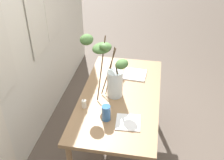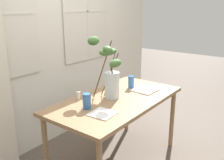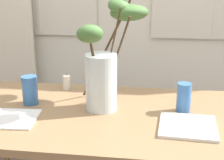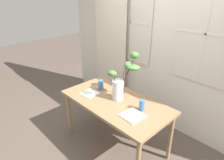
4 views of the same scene
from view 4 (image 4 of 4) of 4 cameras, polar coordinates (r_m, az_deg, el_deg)
ground at (r=3.27m, az=0.92°, el=-17.56°), size 14.00×14.00×0.00m
back_wall_with_windows at (r=3.34m, az=14.30°, el=9.96°), size 4.38×0.14×2.76m
curtain_sheer_side at (r=3.91m, az=-0.50°, el=11.08°), size 0.79×0.03×2.54m
dining_table at (r=2.84m, az=1.01°, el=-7.11°), size 1.53×0.80×0.78m
vase_with_branches at (r=2.73m, az=2.95°, el=-0.03°), size 0.38×0.51×0.64m
drinking_glass_blue_left at (r=3.06m, az=-3.16°, el=-1.39°), size 0.08×0.08×0.15m
drinking_glass_blue_right at (r=2.60m, az=8.35°, el=-6.95°), size 0.07×0.07×0.15m
plate_square_left at (r=2.99m, az=-6.18°, el=-3.71°), size 0.23×0.23×0.01m
plate_square_right at (r=2.51m, az=5.78°, el=-9.90°), size 0.26×0.26×0.01m
pillar_candle at (r=3.14m, az=1.72°, el=-1.34°), size 0.04×0.04×0.10m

